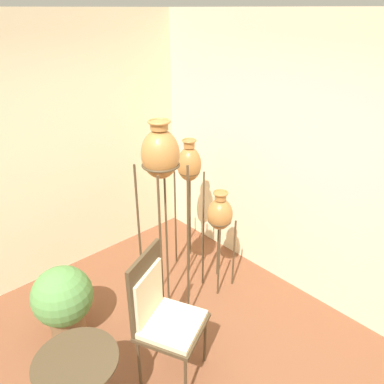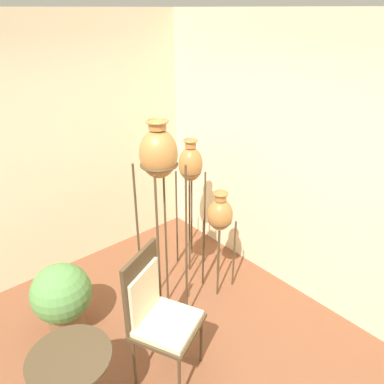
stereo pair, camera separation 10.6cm
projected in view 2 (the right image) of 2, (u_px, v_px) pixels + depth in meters
name	position (u px, v px, depth m)	size (l,w,h in m)	color
wall_back	(12.00, 163.00, 3.60)	(7.99, 0.06, 2.70)	beige
wall_right	(315.00, 171.00, 3.41)	(0.06, 7.99, 2.70)	beige
vase_stand_tall	(159.00, 159.00, 2.93)	(0.32, 0.32, 1.94)	#473823
vase_stand_medium	(191.00, 167.00, 3.89)	(0.25, 0.25, 1.50)	#473823
vase_stand_short	(220.00, 216.00, 3.69)	(0.25, 0.25, 1.11)	#473823
chair	(157.00, 310.00, 2.84)	(0.62, 0.61, 1.12)	#473823
side_table	(73.00, 375.00, 2.51)	(0.56, 0.56, 0.66)	#473823
potted_plant	(62.00, 297.00, 3.33)	(0.53, 0.53, 0.69)	brown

